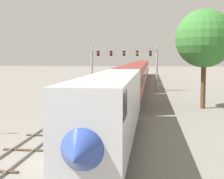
# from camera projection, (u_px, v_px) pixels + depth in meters

# --- Properties ---
(ground_plane) EXTENTS (400.00, 400.00, 0.00)m
(ground_plane) POSITION_uv_depth(u_px,v_px,m) (70.00, 163.00, 18.79)
(ground_plane) COLOR gray
(track_main) EXTENTS (2.60, 200.00, 0.16)m
(track_main) POSITION_uv_depth(u_px,v_px,m) (140.00, 82.00, 77.86)
(track_main) COLOR slate
(track_main) RESTS_ON ground
(track_near) EXTENTS (2.60, 160.00, 0.16)m
(track_near) POSITION_uv_depth(u_px,v_px,m) (105.00, 91.00, 58.73)
(track_near) COLOR slate
(track_near) RESTS_ON ground
(passenger_train) EXTENTS (3.04, 105.77, 4.80)m
(passenger_train) POSITION_uv_depth(u_px,v_px,m) (138.00, 74.00, 64.34)
(passenger_train) COLOR silver
(passenger_train) RESTS_ON ground
(signal_gantry) EXTENTS (12.10, 0.49, 7.88)m
(signal_gantry) POSITION_uv_depth(u_px,v_px,m) (124.00, 58.00, 58.48)
(signal_gantry) COLOR #999BA0
(signal_gantry) RESTS_ON ground
(trackside_tree_right) EXTENTS (6.65, 6.65, 11.38)m
(trackside_tree_right) POSITION_uv_depth(u_px,v_px,m) (204.00, 39.00, 38.02)
(trackside_tree_right) COLOR brown
(trackside_tree_right) RESTS_ON ground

